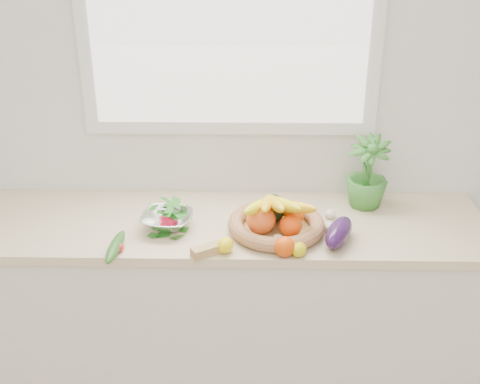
{
  "coord_description": "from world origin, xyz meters",
  "views": [
    {
      "loc": [
        0.09,
        -0.34,
        2.14
      ],
      "look_at": [
        0.05,
        1.93,
        1.05
      ],
      "focal_mm": 45.0,
      "sensor_mm": 36.0,
      "label": 1
    }
  ],
  "objects_px": {
    "cucumber": "(115,247)",
    "fruit_basket": "(276,220)",
    "eggplant": "(339,232)",
    "apple": "(169,221)",
    "potted_herb": "(367,173)",
    "colander_with_spinach": "(167,216)"
  },
  "relations": [
    {
      "from": "fruit_basket",
      "to": "colander_with_spinach",
      "type": "xyz_separation_m",
      "value": [
        -0.46,
        0.02,
        0.0
      ]
    },
    {
      "from": "fruit_basket",
      "to": "eggplant",
      "type": "bearing_deg",
      "value": -18.81
    },
    {
      "from": "cucumber",
      "to": "colander_with_spinach",
      "type": "relative_size",
      "value": 1.03
    },
    {
      "from": "apple",
      "to": "colander_with_spinach",
      "type": "xyz_separation_m",
      "value": [
        -0.01,
        0.01,
        0.02
      ]
    },
    {
      "from": "eggplant",
      "to": "cucumber",
      "type": "bearing_deg",
      "value": -174.38
    },
    {
      "from": "eggplant",
      "to": "apple",
      "type": "bearing_deg",
      "value": 172.24
    },
    {
      "from": "potted_herb",
      "to": "colander_with_spinach",
      "type": "distance_m",
      "value": 0.91
    },
    {
      "from": "apple",
      "to": "potted_herb",
      "type": "xyz_separation_m",
      "value": [
        0.86,
        0.24,
        0.12
      ]
    },
    {
      "from": "fruit_basket",
      "to": "colander_with_spinach",
      "type": "distance_m",
      "value": 0.46
    },
    {
      "from": "cucumber",
      "to": "fruit_basket",
      "type": "xyz_separation_m",
      "value": [
        0.64,
        0.17,
        0.03
      ]
    },
    {
      "from": "colander_with_spinach",
      "to": "cucumber",
      "type": "bearing_deg",
      "value": -133.44
    },
    {
      "from": "potted_herb",
      "to": "colander_with_spinach",
      "type": "xyz_separation_m",
      "value": [
        -0.87,
        -0.23,
        -0.1
      ]
    },
    {
      "from": "apple",
      "to": "cucumber",
      "type": "xyz_separation_m",
      "value": [
        -0.19,
        -0.18,
        -0.02
      ]
    },
    {
      "from": "apple",
      "to": "cucumber",
      "type": "relative_size",
      "value": 0.32
    },
    {
      "from": "cucumber",
      "to": "fruit_basket",
      "type": "relative_size",
      "value": 0.52
    },
    {
      "from": "eggplant",
      "to": "cucumber",
      "type": "height_order",
      "value": "eggplant"
    },
    {
      "from": "colander_with_spinach",
      "to": "apple",
      "type": "bearing_deg",
      "value": -44.35
    },
    {
      "from": "potted_herb",
      "to": "fruit_basket",
      "type": "height_order",
      "value": "potted_herb"
    },
    {
      "from": "cucumber",
      "to": "eggplant",
      "type": "bearing_deg",
      "value": 5.62
    },
    {
      "from": "cucumber",
      "to": "colander_with_spinach",
      "type": "xyz_separation_m",
      "value": [
        0.18,
        0.19,
        0.03
      ]
    },
    {
      "from": "fruit_basket",
      "to": "colander_with_spinach",
      "type": "bearing_deg",
      "value": 177.81
    },
    {
      "from": "eggplant",
      "to": "potted_herb",
      "type": "relative_size",
      "value": 0.7
    }
  ]
}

